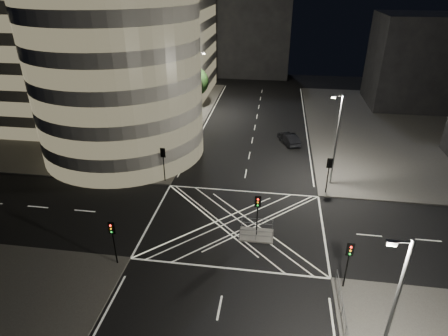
% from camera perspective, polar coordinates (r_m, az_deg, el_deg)
% --- Properties ---
extents(ground, '(120.00, 120.00, 0.00)m').
position_cam_1_polar(ground, '(35.35, 1.83, -8.51)').
color(ground, black).
rests_on(ground, ground).
extents(sidewalk_far_left, '(42.00, 42.00, 0.15)m').
position_cam_1_polar(sidewalk_far_left, '(67.28, -20.84, 7.74)').
color(sidewalk_far_left, '#4A4846').
rests_on(sidewalk_far_left, ground).
extents(central_island, '(3.00, 2.00, 0.15)m').
position_cam_1_polar(central_island, '(33.99, 4.94, -10.13)').
color(central_island, slate).
rests_on(central_island, ground).
extents(office_tower_curved, '(30.00, 29.00, 27.20)m').
position_cam_1_polar(office_tower_curved, '(53.44, -19.14, 17.32)').
color(office_tower_curved, '#999690').
rests_on(office_tower_curved, sidewalk_far_left).
extents(office_block_rear, '(24.00, 16.00, 22.00)m').
position_cam_1_polar(office_block_rear, '(75.38, -11.90, 19.59)').
color(office_block_rear, '#999690').
rests_on(office_block_rear, sidewalk_far_left).
extents(building_right_far, '(14.00, 12.00, 15.00)m').
position_cam_1_polar(building_right_far, '(73.41, 27.25, 14.27)').
color(building_right_far, black).
rests_on(building_right_far, sidewalk_far_right).
extents(building_far_end, '(18.00, 8.00, 18.00)m').
position_cam_1_polar(building_far_end, '(87.54, 3.80, 19.68)').
color(building_far_end, black).
rests_on(building_far_end, ground).
extents(tree_a, '(4.42, 4.42, 7.25)m').
position_cam_1_polar(tree_a, '(42.88, -10.78, 5.18)').
color(tree_a, black).
rests_on(tree_a, sidewalk_far_left).
extents(tree_b, '(4.51, 4.51, 7.10)m').
position_cam_1_polar(tree_b, '(48.28, -8.57, 7.66)').
color(tree_b, black).
rests_on(tree_b, sidewalk_far_left).
extents(tree_c, '(3.86, 3.86, 7.03)m').
position_cam_1_polar(tree_c, '(53.65, -6.82, 10.13)').
color(tree_c, black).
rests_on(tree_c, sidewalk_far_left).
extents(tree_d, '(4.40, 4.40, 7.82)m').
position_cam_1_polar(tree_d, '(59.10, -5.38, 12.31)').
color(tree_d, black).
rests_on(tree_d, sidewalk_far_left).
extents(tree_e, '(3.89, 3.89, 6.68)m').
position_cam_1_polar(tree_e, '(64.97, -4.12, 12.97)').
color(tree_e, black).
rests_on(tree_e, sidewalk_far_left).
extents(traffic_signal_fl, '(0.55, 0.22, 4.00)m').
position_cam_1_polar(traffic_signal_fl, '(41.24, -9.24, 1.44)').
color(traffic_signal_fl, black).
rests_on(traffic_signal_fl, sidewalk_far_left).
extents(traffic_signal_nl, '(0.55, 0.22, 4.00)m').
position_cam_1_polar(traffic_signal_nl, '(30.44, -16.59, -9.77)').
color(traffic_signal_nl, black).
rests_on(traffic_signal_nl, sidewalk_near_left).
extents(traffic_signal_fr, '(0.55, 0.22, 4.00)m').
position_cam_1_polar(traffic_signal_fr, '(39.95, 15.69, -0.17)').
color(traffic_signal_fr, black).
rests_on(traffic_signal_fr, sidewalk_far_right).
extents(traffic_signal_nr, '(0.55, 0.22, 4.00)m').
position_cam_1_polar(traffic_signal_nr, '(28.66, 18.47, -12.75)').
color(traffic_signal_nr, black).
rests_on(traffic_signal_nr, sidewalk_near_right).
extents(traffic_signal_island, '(0.55, 0.22, 4.00)m').
position_cam_1_polar(traffic_signal_island, '(32.35, 5.14, -6.14)').
color(traffic_signal_island, black).
rests_on(traffic_signal_island, central_island).
extents(street_lamp_left_near, '(1.25, 0.25, 10.00)m').
position_cam_1_polar(street_lamp_left_near, '(44.98, -8.39, 7.39)').
color(street_lamp_left_near, slate).
rests_on(street_lamp_left_near, sidewalk_far_left).
extents(street_lamp_left_far, '(1.25, 0.25, 10.00)m').
position_cam_1_polar(street_lamp_left_far, '(61.68, -3.75, 13.12)').
color(street_lamp_left_far, slate).
rests_on(street_lamp_left_far, sidewalk_far_left).
extents(street_lamp_right_far, '(1.25, 0.25, 10.00)m').
position_cam_1_polar(street_lamp_right_far, '(40.95, 16.72, 4.44)').
color(street_lamp_right_far, slate).
rests_on(street_lamp_right_far, sidewalk_far_right).
extents(street_lamp_right_near, '(1.25, 0.25, 10.00)m').
position_cam_1_polar(street_lamp_right_near, '(21.96, 24.10, -19.48)').
color(street_lamp_right_near, slate).
rests_on(street_lamp_right_near, sidewalk_near_right).
extents(railing_island_south, '(2.80, 0.06, 1.10)m').
position_cam_1_polar(railing_island_south, '(32.90, 4.88, -10.22)').
color(railing_island_south, slate).
rests_on(railing_island_south, central_island).
extents(railing_island_north, '(2.80, 0.06, 1.10)m').
position_cam_1_polar(railing_island_north, '(34.34, 5.08, -8.40)').
color(railing_island_north, slate).
rests_on(railing_island_north, central_island).
extents(sedan, '(3.27, 4.82, 1.50)m').
position_cam_1_polar(sedan, '(52.07, 9.85, 4.44)').
color(sedan, black).
rests_on(sedan, ground).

